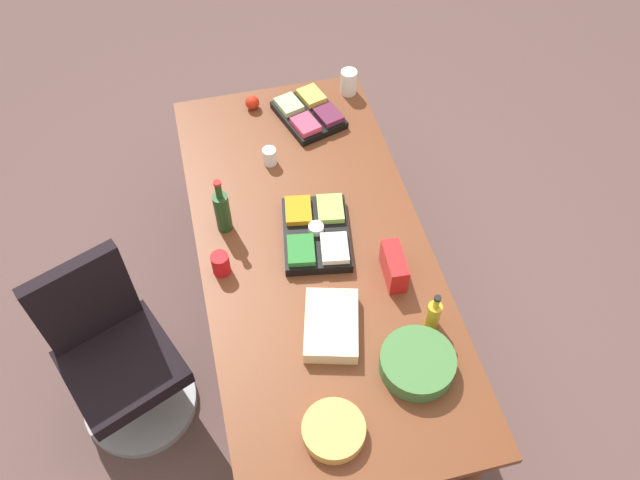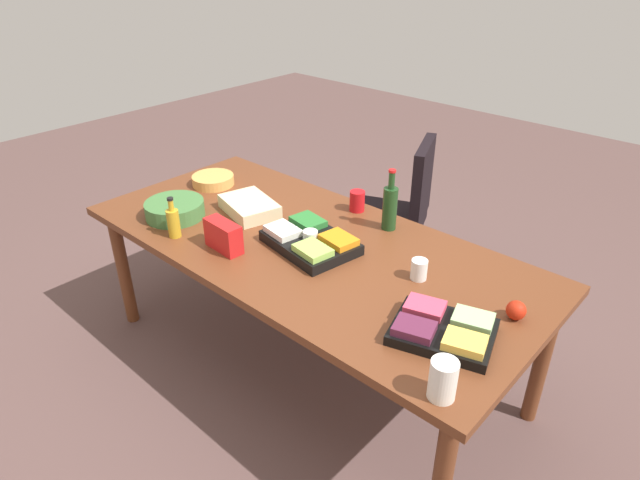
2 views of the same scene
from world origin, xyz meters
name	(u,v)px [view 2 (image 2 of 2)]	position (x,y,z in m)	size (l,w,h in m)	color
ground_plane	(309,362)	(0.00, 0.00, 0.00)	(10.00, 10.00, 0.00)	brown
conference_table	(307,254)	(0.00, 0.00, 0.68)	(2.28, 1.05, 0.75)	brown
office_chair	(392,229)	(0.17, -0.98, 0.37)	(0.63, 0.63, 0.96)	gray
fruit_platter	(443,329)	(-0.85, 0.18, 0.78)	(0.43, 0.37, 0.07)	black
chip_bowl	(213,180)	(0.88, -0.13, 0.78)	(0.24, 0.24, 0.06)	#E1A14F
mayo_jar	(443,380)	(-1.00, 0.44, 0.82)	(0.09, 0.09, 0.14)	white
chip_bag_red	(223,236)	(0.24, 0.30, 0.82)	(0.20, 0.08, 0.14)	red
veggie_tray	(310,240)	(-0.05, 0.02, 0.79)	(0.46, 0.37, 0.09)	black
apple_red	(516,310)	(-1.00, -0.10, 0.79)	(0.08, 0.08, 0.08)	red
salad_bowl	(175,209)	(0.69, 0.26, 0.79)	(0.30, 0.30, 0.08)	#407239
wine_bottle	(390,206)	(-0.21, -0.38, 0.87)	(0.09, 0.09, 0.31)	#1C401C
red_solo_cup	(357,201)	(0.04, -0.43, 0.81)	(0.08, 0.08, 0.11)	red
dressing_bottle	(173,222)	(0.52, 0.39, 0.83)	(0.07, 0.07, 0.21)	gold
paper_cup	(419,269)	(-0.57, -0.09, 0.80)	(0.07, 0.07, 0.09)	white
sheet_cake	(249,207)	(0.44, -0.03, 0.79)	(0.32, 0.22, 0.07)	beige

